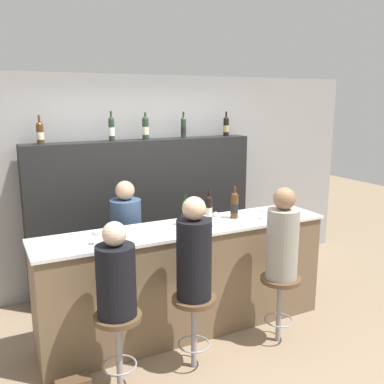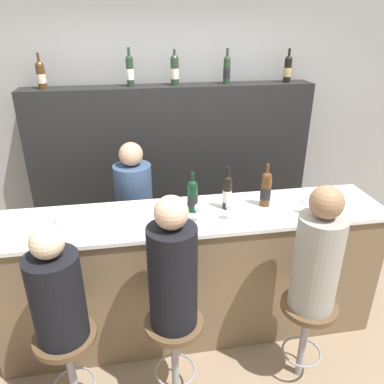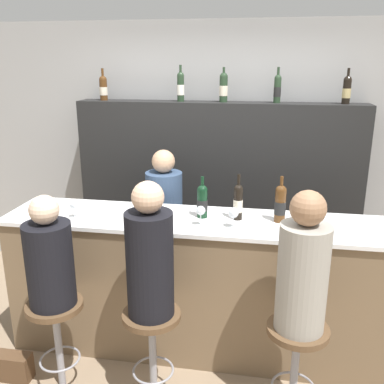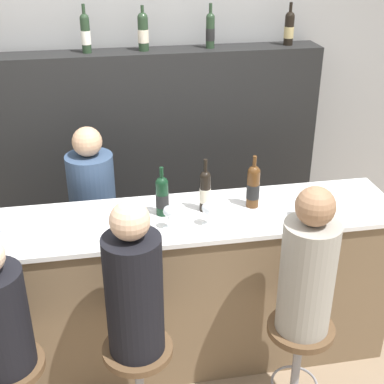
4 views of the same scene
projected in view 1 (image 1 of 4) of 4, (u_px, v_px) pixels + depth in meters
The scene contains 23 objects.
ground_plane at pixel (200, 342), 4.15m from camera, with size 16.00×16.00×0.00m, color #8C755B.
wall_back at pixel (138, 182), 5.35m from camera, with size 6.40×0.05×2.60m.
bar_counter at pixel (187, 279), 4.28m from camera, with size 2.95×0.61×1.10m.
back_bar_cabinet at pixel (145, 215), 5.23m from camera, with size 2.76×0.28×1.84m.
wine_bottle_counter_0 at pixel (185, 213), 4.18m from camera, with size 0.08×0.08×0.31m.
wine_bottle_counter_1 at pixel (209, 209), 4.30m from camera, with size 0.07×0.07×0.34m.
wine_bottle_counter_2 at pixel (234, 205), 4.43m from camera, with size 0.08×0.08×0.34m.
wine_bottle_backbar_0 at pixel (40, 133), 4.50m from camera, with size 0.08×0.08×0.30m.
wine_bottle_backbar_1 at pixel (111, 129), 4.84m from camera, with size 0.07×0.07×0.34m.
wine_bottle_backbar_2 at pixel (145, 128), 5.02m from camera, with size 0.08×0.08×0.32m.
wine_bottle_backbar_3 at pixel (183, 127), 5.24m from camera, with size 0.07×0.07×0.32m.
wine_bottle_backbar_4 at pixel (226, 126), 5.51m from camera, with size 0.07×0.07×0.31m.
wine_glass_0 at pixel (95, 234), 3.63m from camera, with size 0.07×0.07×0.13m.
wine_glass_1 at pixel (195, 219), 4.04m from camera, with size 0.07×0.07×0.15m.
wine_glass_2 at pixel (216, 216), 4.14m from camera, with size 0.07×0.07×0.15m.
wine_glass_3 at pixel (263, 211), 4.40m from camera, with size 0.06×0.06×0.12m.
bar_stool_left at pixel (118, 331), 3.37m from camera, with size 0.38×0.38×0.66m.
guest_seated_left at pixel (116, 276), 3.27m from camera, with size 0.31×0.31×0.76m.
bar_stool_middle at pixel (194, 312), 3.67m from camera, with size 0.38×0.38×0.66m.
guest_seated_middle at pixel (194, 254), 3.56m from camera, with size 0.30×0.30×0.88m.
bar_stool_right at pixel (280, 291), 4.07m from camera, with size 0.38×0.38×0.66m.
guest_seated_right at pixel (282, 238), 3.96m from camera, with size 0.30×0.30×0.87m.
bartender at pixel (127, 254), 4.60m from camera, with size 0.33×0.33×1.48m.
Camera 1 is at (-1.75, -3.31, 2.31)m, focal length 40.00 mm.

